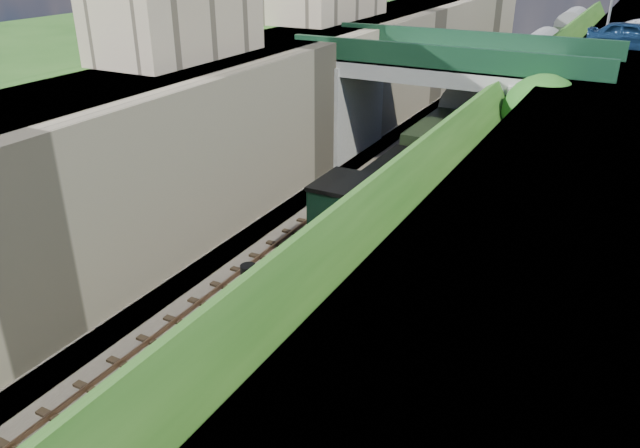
{
  "coord_description": "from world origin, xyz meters",
  "views": [
    {
      "loc": [
        9.82,
        -8.76,
        12.08
      ],
      "look_at": [
        0.0,
        9.75,
        2.34
      ],
      "focal_mm": 35.0,
      "sensor_mm": 36.0,
      "label": 1
    }
  ],
  "objects_px": {
    "tree": "(544,118)",
    "locomotive": "(317,271)",
    "tender": "(398,202)",
    "car_blue": "(631,36)",
    "road_bridge": "(460,99)"
  },
  "relations": [
    {
      "from": "tree",
      "to": "road_bridge",
      "type": "bearing_deg",
      "value": 141.87
    },
    {
      "from": "car_blue",
      "to": "tender",
      "type": "bearing_deg",
      "value": 160.67
    },
    {
      "from": "road_bridge",
      "to": "tender",
      "type": "bearing_deg",
      "value": -88.43
    },
    {
      "from": "car_blue",
      "to": "locomotive",
      "type": "height_order",
      "value": "car_blue"
    },
    {
      "from": "tender",
      "to": "car_blue",
      "type": "bearing_deg",
      "value": 65.65
    },
    {
      "from": "tree",
      "to": "tender",
      "type": "height_order",
      "value": "tree"
    },
    {
      "from": "road_bridge",
      "to": "tree",
      "type": "xyz_separation_m",
      "value": [
        4.97,
        -3.9,
        0.57
      ]
    },
    {
      "from": "tree",
      "to": "locomotive",
      "type": "height_order",
      "value": "tree"
    },
    {
      "from": "tree",
      "to": "locomotive",
      "type": "relative_size",
      "value": 0.65
    },
    {
      "from": "car_blue",
      "to": "locomotive",
      "type": "xyz_separation_m",
      "value": [
        -7.16,
        -23.19,
        -5.14
      ]
    },
    {
      "from": "road_bridge",
      "to": "tender",
      "type": "distance_m",
      "value": 9.67
    },
    {
      "from": "tree",
      "to": "locomotive",
      "type": "xyz_separation_m",
      "value": [
        -4.71,
        -12.81,
        -2.75
      ]
    },
    {
      "from": "tree",
      "to": "tender",
      "type": "distance_m",
      "value": 7.82
    },
    {
      "from": "tree",
      "to": "tender",
      "type": "xyz_separation_m",
      "value": [
        -4.71,
        -5.45,
        -3.03
      ]
    },
    {
      "from": "tender",
      "to": "tree",
      "type": "bearing_deg",
      "value": 49.14
    }
  ]
}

